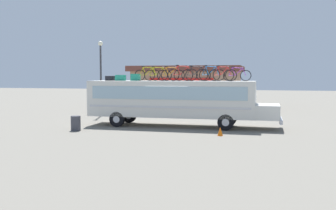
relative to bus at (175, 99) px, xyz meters
name	(u,v)px	position (x,y,z in m)	size (l,w,h in m)	color
ground_plane	(171,126)	(-0.26, 0.00, -1.64)	(120.00, 120.00, 0.00)	slate
bus	(175,99)	(0.00, 0.00, 0.00)	(11.56, 2.51, 2.78)	silver
luggage_bag_1	(111,78)	(-4.34, 0.29, 1.28)	(0.52, 0.56, 0.30)	black
luggage_bag_2	(121,78)	(-3.56, 0.03, 1.31)	(0.61, 0.35, 0.36)	#1E7F66
luggage_bag_3	(135,77)	(-2.66, 0.31, 1.35)	(0.50, 0.53, 0.43)	#1E7F66
rooftop_bicycle_1	(147,75)	(-1.85, 0.24, 1.51)	(1.68, 0.44, 0.92)	black
rooftop_bicycle_2	(158,75)	(-1.11, 0.00, 1.51)	(1.75, 0.44, 0.90)	black
rooftop_bicycle_3	(171,75)	(-0.25, -0.21, 1.51)	(1.71, 0.44, 0.90)	black
rooftop_bicycle_4	(182,74)	(0.49, -0.33, 1.53)	(1.83, 0.44, 0.97)	black
rooftop_bicycle_5	(196,75)	(1.32, -0.39, 1.52)	(1.76, 0.44, 0.93)	black
rooftop_bicycle_6	(210,74)	(2.07, 0.36, 1.53)	(1.73, 0.44, 0.96)	black
rooftop_bicycle_7	(223,75)	(2.88, -0.33, 1.51)	(1.66, 0.44, 0.91)	black
rooftop_bicycle_8	(237,75)	(3.67, 0.23, 1.49)	(1.65, 0.44, 0.87)	black
roadside_building	(189,86)	(-2.29, 16.04, 0.40)	(10.82, 7.84, 4.01)	tan
trash_bin	(76,123)	(-5.04, -3.21, -1.23)	(0.55, 0.55, 0.83)	#3F3F47
traffic_cone	(220,131)	(3.08, -3.13, -1.42)	(0.29, 0.29, 0.46)	orange
street_lamp	(101,70)	(-6.84, 4.48, 1.88)	(0.35, 0.35, 5.69)	#38383D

